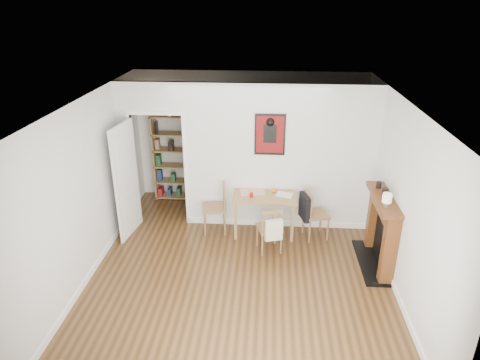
# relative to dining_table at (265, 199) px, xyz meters

# --- Properties ---
(ground) EXTENTS (5.20, 5.20, 0.00)m
(ground) POSITION_rel_dining_table_xyz_m (-0.34, -1.10, -0.65)
(ground) COLOR brown
(ground) RESTS_ON ground
(room_shell) EXTENTS (5.20, 5.20, 5.20)m
(room_shell) POSITION_rel_dining_table_xyz_m (-0.24, 0.24, 0.65)
(room_shell) COLOR silver
(room_shell) RESTS_ON ground
(dining_table) EXTENTS (1.08, 0.69, 0.74)m
(dining_table) POSITION_rel_dining_table_xyz_m (0.00, 0.00, 0.00)
(dining_table) COLOR #976F46
(dining_table) RESTS_ON ground
(chair_left) EXTENTS (0.51, 0.51, 0.90)m
(chair_left) POSITION_rel_dining_table_xyz_m (-0.88, -0.02, -0.20)
(chair_left) COLOR #966A45
(chair_left) RESTS_ON ground
(chair_right) EXTENTS (0.58, 0.53, 0.86)m
(chair_right) POSITION_rel_dining_table_xyz_m (0.88, -0.11, -0.21)
(chair_right) COLOR #966A45
(chair_right) RESTS_ON ground
(chair_front) EXTENTS (0.51, 0.54, 0.82)m
(chair_front) POSITION_rel_dining_table_xyz_m (0.10, -0.59, -0.24)
(chair_front) COLOR #966A45
(chair_front) RESTS_ON ground
(bookshelf) EXTENTS (0.75, 0.30, 1.79)m
(bookshelf) POSITION_rel_dining_table_xyz_m (-1.90, 1.30, 0.23)
(bookshelf) COLOR #976F46
(bookshelf) RESTS_ON ground
(fireplace) EXTENTS (0.45, 1.25, 1.16)m
(fireplace) POSITION_rel_dining_table_xyz_m (1.82, -0.85, -0.03)
(fireplace) COLOR brown
(fireplace) RESTS_ON ground
(red_glass) EXTENTS (0.06, 0.06, 0.08)m
(red_glass) POSITION_rel_dining_table_xyz_m (-0.22, -0.12, 0.13)
(red_glass) COLOR maroon
(red_glass) RESTS_ON dining_table
(orange_fruit) EXTENTS (0.08, 0.08, 0.08)m
(orange_fruit) POSITION_rel_dining_table_xyz_m (0.16, 0.09, 0.13)
(orange_fruit) COLOR #FF620D
(orange_fruit) RESTS_ON dining_table
(placemat) EXTENTS (0.48, 0.39, 0.00)m
(placemat) POSITION_rel_dining_table_xyz_m (-0.22, 0.10, 0.09)
(placemat) COLOR beige
(placemat) RESTS_ON dining_table
(notebook) EXTENTS (0.32, 0.28, 0.01)m
(notebook) POSITION_rel_dining_table_xyz_m (0.34, 0.01, 0.10)
(notebook) COLOR silver
(notebook) RESTS_ON dining_table
(mantel_lamp) EXTENTS (0.13, 0.13, 0.21)m
(mantel_lamp) POSITION_rel_dining_table_xyz_m (1.72, -1.17, 0.64)
(mantel_lamp) COLOR silver
(mantel_lamp) RESTS_ON fireplace
(ceramic_jar_a) EXTENTS (0.09, 0.09, 0.11)m
(ceramic_jar_a) POSITION_rel_dining_table_xyz_m (1.80, -0.77, 0.57)
(ceramic_jar_a) COLOR black
(ceramic_jar_a) RESTS_ON fireplace
(ceramic_jar_b) EXTENTS (0.08, 0.08, 0.10)m
(ceramic_jar_b) POSITION_rel_dining_table_xyz_m (1.77, -0.51, 0.56)
(ceramic_jar_b) COLOR black
(ceramic_jar_b) RESTS_ON fireplace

